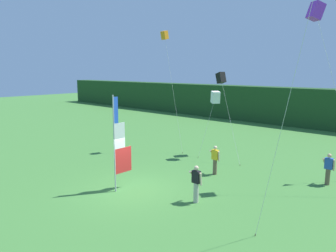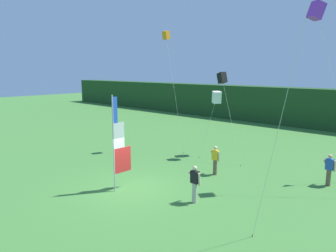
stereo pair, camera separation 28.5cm
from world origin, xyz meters
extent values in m
plane|color=#3D7533|center=(0.00, 0.00, 0.00)|extent=(120.00, 120.00, 0.00)
cube|color=#1E421E|center=(0.00, 23.13, 1.93)|extent=(80.00, 2.40, 3.86)
cylinder|color=#B7B7BC|center=(-0.33, -0.73, 2.26)|extent=(0.06, 0.06, 4.53)
cube|color=red|center=(-0.33, -0.22, 1.42)|extent=(0.02, 0.97, 1.21)
cube|color=white|center=(-0.33, -0.40, 2.63)|extent=(0.02, 0.60, 1.21)
cube|color=blue|center=(-0.33, -0.59, 3.83)|extent=(0.02, 0.23, 1.21)
cylinder|color=brown|center=(6.72, 6.94, 0.41)|extent=(0.22, 0.22, 0.81)
cube|color=#284CA8|center=(6.72, 6.94, 1.09)|extent=(0.36, 0.20, 0.55)
sphere|color=tan|center=(6.72, 6.94, 1.49)|extent=(0.20, 0.20, 0.20)
cylinder|color=tan|center=(6.49, 7.00, 1.14)|extent=(0.09, 0.48, 0.42)
cylinder|color=tan|center=(6.95, 6.95, 1.04)|extent=(0.09, 0.14, 0.56)
cylinder|color=#B7B2A3|center=(3.22, 0.82, 0.44)|extent=(0.22, 0.22, 0.88)
cube|color=black|center=(3.22, 0.82, 1.15)|extent=(0.36, 0.20, 0.54)
sphere|color=beige|center=(3.22, 0.82, 1.54)|extent=(0.20, 0.20, 0.20)
cylinder|color=beige|center=(2.99, 0.88, 1.19)|extent=(0.09, 0.48, 0.42)
cylinder|color=beige|center=(3.45, 0.82, 1.10)|extent=(0.09, 0.14, 0.56)
cylinder|color=brown|center=(1.69, 4.49, 0.42)|extent=(0.22, 0.22, 0.84)
cube|color=yellow|center=(1.69, 4.49, 1.11)|extent=(0.36, 0.20, 0.54)
sphere|color=beige|center=(1.69, 4.49, 1.50)|extent=(0.20, 0.20, 0.20)
cylinder|color=beige|center=(1.46, 4.55, 1.15)|extent=(0.09, 0.48, 0.42)
cylinder|color=beige|center=(1.92, 4.49, 1.05)|extent=(0.09, 0.14, 0.56)
cube|color=purple|center=(5.81, 6.15, 8.26)|extent=(0.82, 0.87, 0.87)
cylinder|color=brown|center=(-2.45, 6.71, 0.04)|extent=(0.03, 0.03, 0.08)
cylinder|color=silver|center=(-3.33, 6.76, 3.98)|extent=(1.77, 0.11, 7.97)
cube|color=orange|center=(-4.21, 6.80, 7.97)|extent=(0.37, 0.48, 0.62)
cylinder|color=brown|center=(1.91, 6.83, 0.04)|extent=(0.03, 0.03, 0.08)
cylinder|color=silver|center=(0.84, 7.30, 2.57)|extent=(2.15, 0.96, 5.15)
cube|color=black|center=(-0.23, 7.77, 5.14)|extent=(0.71, 0.59, 0.75)
cylinder|color=brown|center=(6.45, -0.05, 0.04)|extent=(0.03, 0.03, 0.08)
cylinder|color=silver|center=(7.13, 0.25, 4.50)|extent=(1.39, 0.62, 9.00)
cylinder|color=brown|center=(-0.99, 6.54, 0.04)|extent=(0.03, 0.03, 0.08)
cylinder|color=silver|center=(-0.91, 7.32, 1.93)|extent=(0.18, 1.59, 3.86)
cube|color=white|center=(-0.83, 8.11, 3.85)|extent=(0.78, 0.77, 0.82)
camera|label=1|loc=(11.05, -9.51, 5.62)|focal=33.95mm
camera|label=2|loc=(11.26, -9.32, 5.62)|focal=33.95mm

